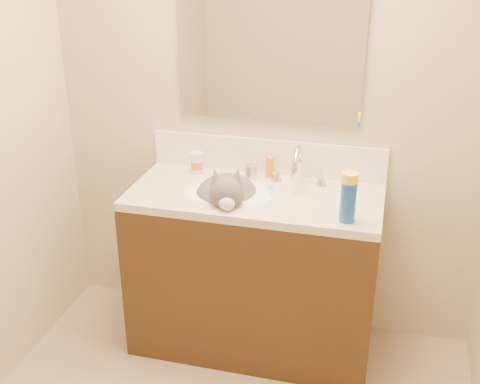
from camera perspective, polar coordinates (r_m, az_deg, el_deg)
The scene contains 16 objects.
room_shell at distance 1.75m, azimuth -5.73°, elevation 6.03°, with size 2.24×2.54×2.52m.
vanity_cabinet at distance 3.06m, azimuth 1.33°, elevation -7.80°, with size 1.20×0.55×0.82m, color #39220F.
counter_slab at distance 2.86m, azimuth 1.42°, elevation -0.46°, with size 1.20×0.55×0.04m, color beige.
basin at distance 2.88m, azimuth -1.06°, elevation -1.36°, with size 0.45×0.36×0.14m, color white.
faucet at distance 2.91m, azimuth 5.51°, elevation 2.15°, with size 0.28×0.20×0.21m.
cat at distance 2.86m, azimuth -1.24°, elevation -0.54°, with size 0.42×0.46×0.33m.
backsplash at distance 3.06m, azimuth 2.57°, elevation 3.40°, with size 1.20×0.02×0.18m, color white.
mirror at distance 2.90m, azimuth 2.79°, elevation 14.37°, with size 0.90×0.02×0.80m, color white.
pill_bottle at distance 3.07m, azimuth -4.10°, elevation 2.77°, with size 0.06×0.06×0.11m, color silver.
pill_label at distance 3.07m, azimuth -4.09°, elevation 2.58°, with size 0.06×0.06×0.04m, color #E75926.
silver_jar at distance 3.02m, azimuth 1.04°, elevation 1.98°, with size 0.06×0.06×0.07m, color #B7B7BC.
amber_bottle at distance 3.02m, azimuth 2.83°, elevation 2.38°, with size 0.04×0.04×0.11m, color orange.
toothbrush at distance 2.89m, azimuth 2.94°, elevation 0.34°, with size 0.01×0.14×0.01m, color silver.
toothbrush_head at distance 2.89m, azimuth 2.94°, elevation 0.39°, with size 0.02×0.03×0.02m, color #6299D1.
spray_can at distance 2.59m, azimuth 10.21°, elevation -0.89°, with size 0.07×0.07×0.18m, color #1747A1.
spray_cap at distance 2.54m, azimuth 10.39°, elevation 1.34°, with size 0.07×0.07×0.04m, color yellow.
Camera 1 is at (0.58, -1.56, 2.02)m, focal length 45.00 mm.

